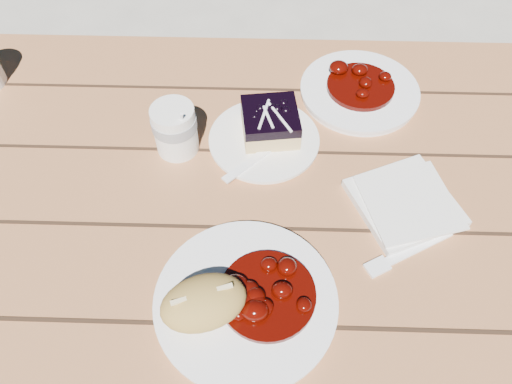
{
  "coord_description": "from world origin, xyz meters",
  "views": [
    {
      "loc": [
        -0.13,
        -0.5,
        1.42
      ],
      "look_at": [
        -0.14,
        -0.05,
        0.81
      ],
      "focal_mm": 35.0,
      "sensor_mm": 36.0,
      "label": 1
    }
  ],
  "objects_px": {
    "bread_roll": "(204,303)",
    "second_plate": "(359,92)",
    "blueberry_cake": "(270,122)",
    "dessert_plate": "(264,140)",
    "main_plate": "(246,302)",
    "picnic_table": "(329,239)",
    "coffee_cup": "(175,129)"
  },
  "relations": [
    {
      "from": "main_plate",
      "to": "coffee_cup",
      "type": "relative_size",
      "value": 2.75
    },
    {
      "from": "coffee_cup",
      "to": "main_plate",
      "type": "bearing_deg",
      "value": -65.73
    },
    {
      "from": "picnic_table",
      "to": "coffee_cup",
      "type": "xyz_separation_m",
      "value": [
        -0.28,
        0.09,
        0.21
      ]
    },
    {
      "from": "bread_roll",
      "to": "blueberry_cake",
      "type": "height_order",
      "value": "bread_roll"
    },
    {
      "from": "bread_roll",
      "to": "dessert_plate",
      "type": "relative_size",
      "value": 0.62
    },
    {
      "from": "main_plate",
      "to": "dessert_plate",
      "type": "xyz_separation_m",
      "value": [
        0.02,
        0.31,
        -0.0
      ]
    },
    {
      "from": "picnic_table",
      "to": "second_plate",
      "type": "height_order",
      "value": "second_plate"
    },
    {
      "from": "bread_roll",
      "to": "second_plate",
      "type": "bearing_deg",
      "value": 60.79
    },
    {
      "from": "main_plate",
      "to": "dessert_plate",
      "type": "height_order",
      "value": "main_plate"
    },
    {
      "from": "blueberry_cake",
      "to": "main_plate",
      "type": "bearing_deg",
      "value": -102.83
    },
    {
      "from": "main_plate",
      "to": "bread_roll",
      "type": "height_order",
      "value": "bread_roll"
    },
    {
      "from": "picnic_table",
      "to": "main_plate",
      "type": "xyz_separation_m",
      "value": [
        -0.15,
        -0.21,
        0.17
      ]
    },
    {
      "from": "bread_roll",
      "to": "dessert_plate",
      "type": "height_order",
      "value": "bread_roll"
    },
    {
      "from": "picnic_table",
      "to": "dessert_plate",
      "type": "height_order",
      "value": "dessert_plate"
    },
    {
      "from": "bread_roll",
      "to": "blueberry_cake",
      "type": "distance_m",
      "value": 0.36
    },
    {
      "from": "main_plate",
      "to": "dessert_plate",
      "type": "bearing_deg",
      "value": 86.32
    },
    {
      "from": "coffee_cup",
      "to": "blueberry_cake",
      "type": "bearing_deg",
      "value": 11.04
    },
    {
      "from": "main_plate",
      "to": "second_plate",
      "type": "bearing_deg",
      "value": 65.33
    },
    {
      "from": "dessert_plate",
      "to": "second_plate",
      "type": "bearing_deg",
      "value": 35.25
    },
    {
      "from": "bread_roll",
      "to": "blueberry_cake",
      "type": "xyz_separation_m",
      "value": [
        0.08,
        0.35,
        -0.01
      ]
    },
    {
      "from": "blueberry_cake",
      "to": "second_plate",
      "type": "bearing_deg",
      "value": 25.87
    },
    {
      "from": "blueberry_cake",
      "to": "bread_roll",
      "type": "bearing_deg",
      "value": -111.39
    },
    {
      "from": "coffee_cup",
      "to": "second_plate",
      "type": "xyz_separation_m",
      "value": [
        0.33,
        0.14,
        -0.04
      ]
    },
    {
      "from": "bread_roll",
      "to": "coffee_cup",
      "type": "height_order",
      "value": "coffee_cup"
    },
    {
      "from": "picnic_table",
      "to": "bread_roll",
      "type": "bearing_deg",
      "value": -132.05
    },
    {
      "from": "bread_roll",
      "to": "second_plate",
      "type": "relative_size",
      "value": 0.53
    },
    {
      "from": "main_plate",
      "to": "blueberry_cake",
      "type": "xyz_separation_m",
      "value": [
        0.03,
        0.33,
        0.03
      ]
    },
    {
      "from": "picnic_table",
      "to": "bread_roll",
      "type": "relative_size",
      "value": 16.88
    },
    {
      "from": "main_plate",
      "to": "bread_roll",
      "type": "relative_size",
      "value": 2.15
    },
    {
      "from": "main_plate",
      "to": "bread_roll",
      "type": "bearing_deg",
      "value": -160.02
    },
    {
      "from": "picnic_table",
      "to": "blueberry_cake",
      "type": "height_order",
      "value": "blueberry_cake"
    },
    {
      "from": "dessert_plate",
      "to": "blueberry_cake",
      "type": "height_order",
      "value": "blueberry_cake"
    }
  ]
}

